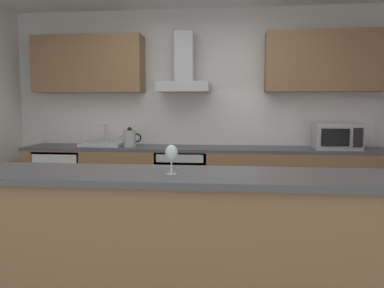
{
  "coord_description": "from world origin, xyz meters",
  "views": [
    {
      "loc": [
        0.44,
        -3.09,
        1.39
      ],
      "look_at": [
        0.02,
        0.49,
        1.05
      ],
      "focal_mm": 37.47,
      "sensor_mm": 36.0,
      "label": 1
    }
  ],
  "objects_px": {
    "oven": "(183,183)",
    "kettle": "(130,138)",
    "refrigerator": "(65,183)",
    "microwave": "(337,136)",
    "sink": "(103,144)",
    "range_hood": "(184,73)",
    "wine_glass": "(171,154)"
  },
  "relations": [
    {
      "from": "oven",
      "to": "kettle",
      "type": "distance_m",
      "value": 0.84
    },
    {
      "from": "oven",
      "to": "refrigerator",
      "type": "xyz_separation_m",
      "value": [
        -1.49,
        -0.0,
        -0.03
      ]
    },
    {
      "from": "microwave",
      "to": "kettle",
      "type": "height_order",
      "value": "microwave"
    },
    {
      "from": "sink",
      "to": "kettle",
      "type": "xyz_separation_m",
      "value": [
        0.35,
        -0.04,
        0.08
      ]
    },
    {
      "from": "oven",
      "to": "sink",
      "type": "relative_size",
      "value": 1.6
    },
    {
      "from": "refrigerator",
      "to": "kettle",
      "type": "relative_size",
      "value": 2.94
    },
    {
      "from": "kettle",
      "to": "range_hood",
      "type": "relative_size",
      "value": 0.4
    },
    {
      "from": "microwave",
      "to": "kettle",
      "type": "relative_size",
      "value": 1.73
    },
    {
      "from": "range_hood",
      "to": "wine_glass",
      "type": "bearing_deg",
      "value": -84.06
    },
    {
      "from": "wine_glass",
      "to": "oven",
      "type": "bearing_deg",
      "value": 96.26
    },
    {
      "from": "oven",
      "to": "range_hood",
      "type": "relative_size",
      "value": 1.11
    },
    {
      "from": "oven",
      "to": "refrigerator",
      "type": "bearing_deg",
      "value": -179.9
    },
    {
      "from": "kettle",
      "to": "wine_glass",
      "type": "relative_size",
      "value": 1.62
    },
    {
      "from": "microwave",
      "to": "range_hood",
      "type": "bearing_deg",
      "value": 174.92
    },
    {
      "from": "sink",
      "to": "kettle",
      "type": "height_order",
      "value": "sink"
    },
    {
      "from": "refrigerator",
      "to": "sink",
      "type": "relative_size",
      "value": 1.7
    },
    {
      "from": "microwave",
      "to": "sink",
      "type": "xyz_separation_m",
      "value": [
        -2.77,
        0.04,
        -0.12
      ]
    },
    {
      "from": "oven",
      "to": "wine_glass",
      "type": "bearing_deg",
      "value": -83.74
    },
    {
      "from": "kettle",
      "to": "wine_glass",
      "type": "height_order",
      "value": "wine_glass"
    },
    {
      "from": "oven",
      "to": "refrigerator",
      "type": "height_order",
      "value": "oven"
    },
    {
      "from": "oven",
      "to": "range_hood",
      "type": "xyz_separation_m",
      "value": [
        -0.0,
        0.13,
        1.33
      ]
    },
    {
      "from": "microwave",
      "to": "wine_glass",
      "type": "xyz_separation_m",
      "value": [
        -1.51,
        -2.36,
        0.06
      ]
    },
    {
      "from": "refrigerator",
      "to": "kettle",
      "type": "xyz_separation_m",
      "value": [
        0.85,
        -0.03,
        0.58
      ]
    },
    {
      "from": "refrigerator",
      "to": "kettle",
      "type": "height_order",
      "value": "kettle"
    },
    {
      "from": "refrigerator",
      "to": "microwave",
      "type": "relative_size",
      "value": 1.7
    },
    {
      "from": "range_hood",
      "to": "sink",
      "type": "bearing_deg",
      "value": -173.21
    },
    {
      "from": "sink",
      "to": "kettle",
      "type": "bearing_deg",
      "value": -7.25
    },
    {
      "from": "kettle",
      "to": "sink",
      "type": "bearing_deg",
      "value": 172.75
    },
    {
      "from": "refrigerator",
      "to": "microwave",
      "type": "distance_m",
      "value": 3.32
    },
    {
      "from": "range_hood",
      "to": "refrigerator",
      "type": "bearing_deg",
      "value": -174.93
    },
    {
      "from": "oven",
      "to": "wine_glass",
      "type": "height_order",
      "value": "wine_glass"
    },
    {
      "from": "microwave",
      "to": "sink",
      "type": "relative_size",
      "value": 1.0
    }
  ]
}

